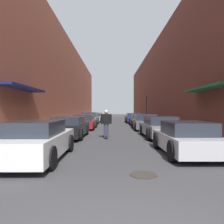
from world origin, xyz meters
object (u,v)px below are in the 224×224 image
object	(u,v)px
parked_car_right_1	(159,127)
skateboarder	(105,121)
parked_car_right_2	(144,122)
parked_car_right_3	(138,120)
parked_car_left_3	(89,119)
manhole_cover	(143,175)
parked_car_right_0	(185,138)
parked_car_left_1	(69,127)
parked_car_right_4	(133,118)
parked_car_left_0	(37,141)
traffic_light	(146,106)
parked_car_left_5	(96,116)
parked_car_left_4	(94,117)
parked_car_left_2	(84,122)

from	to	relation	value
parked_car_right_1	skateboarder	world-z (taller)	skateboarder
parked_car_right_2	parked_car_right_3	distance (m)	4.76
parked_car_left_3	manhole_cover	distance (m)	19.66
parked_car_right_0	skateboarder	distance (m)	5.67
parked_car_left_1	parked_car_right_4	world-z (taller)	parked_car_left_1
parked_car_left_0	parked_car_left_3	world-z (taller)	parked_car_left_3
parked_car_left_1	parked_car_right_0	bearing A→B (deg)	-42.94
parked_car_right_0	traffic_light	distance (m)	23.80
traffic_light	manhole_cover	bearing A→B (deg)	-99.14
parked_car_left_1	parked_car_right_0	size ratio (longest dim) A/B	1.15
skateboarder	parked_car_right_1	bearing A→B (deg)	5.25
parked_car_left_1	manhole_cover	xyz separation A→B (m)	(3.42, -7.61, -0.62)
parked_car_right_4	traffic_light	world-z (taller)	traffic_light
parked_car_left_5	manhole_cover	bearing A→B (deg)	-83.72
parked_car_left_0	parked_car_right_0	world-z (taller)	parked_car_left_0
parked_car_left_0	parked_car_right_1	distance (m)	7.96
parked_car_left_5	skateboarder	bearing A→B (deg)	-84.61
parked_car_left_1	parked_car_left_4	size ratio (longest dim) A/B	1.11
parked_car_left_2	parked_car_left_5	distance (m)	16.80
traffic_light	parked_car_left_2	bearing A→B (deg)	-120.73
parked_car_left_0	traffic_light	size ratio (longest dim) A/B	1.24
parked_car_left_0	parked_car_left_2	xyz separation A→B (m)	(0.09, 11.89, -0.03)
parked_car_left_0	parked_car_right_0	distance (m)	5.40
manhole_cover	parked_car_left_1	bearing A→B (deg)	114.17
parked_car_right_2	parked_car_right_0	bearing A→B (deg)	-90.05
parked_car_right_4	manhole_cover	xyz separation A→B (m)	(-1.98, -22.76, -0.62)
parked_car_left_3	parked_car_left_5	xyz separation A→B (m)	(0.02, 11.08, -0.08)
parked_car_left_5	parked_car_right_2	world-z (taller)	parked_car_right_2
parked_car_left_5	parked_car_right_3	xyz separation A→B (m)	(5.43, -12.74, -0.00)
parked_car_left_1	parked_car_right_4	size ratio (longest dim) A/B	1.12
parked_car_left_5	manhole_cover	distance (m)	30.63
parked_car_right_2	parked_car_left_5	bearing A→B (deg)	106.96
parked_car_left_1	parked_car_right_3	size ratio (longest dim) A/B	1.12
parked_car_left_4	parked_car_right_4	bearing A→B (deg)	-22.03
parked_car_left_4	parked_car_left_5	world-z (taller)	parked_car_left_4
parked_car_right_0	parked_car_right_3	distance (m)	15.11
parked_car_right_4	parked_car_right_1	bearing A→B (deg)	-89.69
parked_car_left_0	parked_car_right_0	size ratio (longest dim) A/B	1.11
parked_car_left_0	parked_car_left_2	world-z (taller)	parked_car_left_0
parked_car_left_4	manhole_cover	distance (m)	25.10
parked_car_left_3	skateboarder	xyz separation A→B (m)	(2.20, -12.07, 0.37)
parked_car_left_3	parked_car_right_2	world-z (taller)	parked_car_left_3
manhole_cover	parked_car_left_5	bearing A→B (deg)	96.28
parked_car_right_0	parked_car_right_3	world-z (taller)	parked_car_right_0
parked_car_left_2	parked_car_left_3	xyz separation A→B (m)	(-0.10, 5.72, 0.06)
parked_car_right_2	skateboarder	xyz separation A→B (m)	(-3.15, -5.66, 0.41)
parked_car_left_1	parked_car_left_5	world-z (taller)	parked_car_left_1
parked_car_left_2	manhole_cover	distance (m)	14.04
skateboarder	parked_car_left_1	bearing A→B (deg)	171.89
parked_car_left_0	parked_car_left_3	bearing A→B (deg)	90.05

